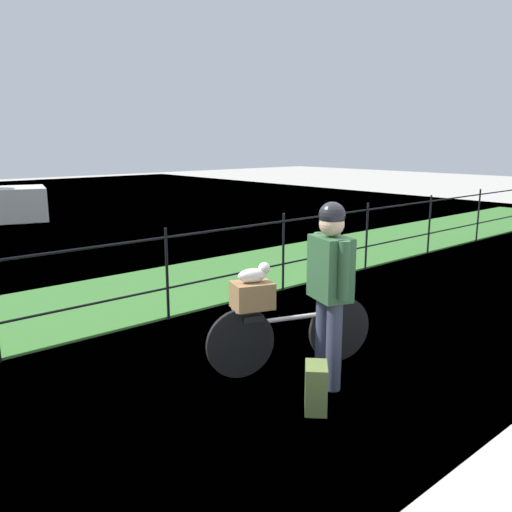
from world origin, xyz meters
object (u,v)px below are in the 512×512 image
terrier_dog (255,274)px  backpack_on_paving (316,388)px  wooden_crate (252,295)px  cyclist_person (330,279)px  bicycle_main (290,334)px

terrier_dog → backpack_on_paving: size_ratio=0.81×
wooden_crate → cyclist_person: size_ratio=0.22×
bicycle_main → terrier_dog: terrier_dog is taller
backpack_on_paving → cyclist_person: bearing=166.5°
wooden_crate → backpack_on_paving: bearing=-93.9°
cyclist_person → backpack_on_paving: cyclist_person is taller
backpack_on_paving → bicycle_main: bearing=-163.9°
terrier_dog → cyclist_person: cyclist_person is taller
terrier_dog → cyclist_person: 0.70m
bicycle_main → backpack_on_paving: bicycle_main is taller
bicycle_main → terrier_dog: (-0.35, 0.12, 0.64)m
bicycle_main → wooden_crate: wooden_crate is taller
bicycle_main → cyclist_person: cyclist_person is taller
bicycle_main → cyclist_person: 0.81m
cyclist_person → backpack_on_paving: (-0.43, -0.25, -0.80)m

